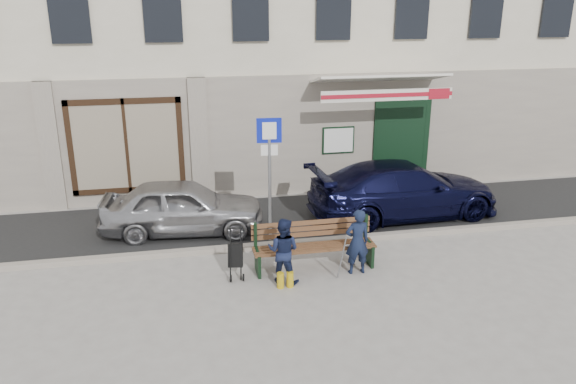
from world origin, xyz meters
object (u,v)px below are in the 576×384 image
object	(u,v)px
bench	(312,247)
woman	(283,251)
car_silver	(183,207)
car_navy	(404,189)
stroller	(235,256)
parking_sign	(269,161)
man	(357,242)

from	to	relation	value
bench	woman	xyz separation A→B (m)	(-0.65, -0.43, 0.17)
car_silver	car_navy	world-z (taller)	car_navy
car_navy	stroller	xyz separation A→B (m)	(-4.36, -2.43, -0.25)
parking_sign	woman	world-z (taller)	parking_sign
car_silver	bench	bearing A→B (deg)	-128.55
parking_sign	bench	world-z (taller)	parking_sign
car_silver	stroller	xyz separation A→B (m)	(0.91, -2.43, -0.19)
car_navy	woman	bearing A→B (deg)	124.74
man	stroller	distance (m)	2.33
car_silver	woman	xyz separation A→B (m)	(1.76, -2.79, 0.02)
parking_sign	woman	distance (m)	2.14
man	bench	bearing A→B (deg)	-26.05
car_navy	woman	world-z (taller)	car_navy
car_navy	man	xyz separation A→B (m)	(-2.06, -2.71, -0.02)
car_silver	man	bearing A→B (deg)	-124.49
car_navy	bench	bearing A→B (deg)	125.76
woman	stroller	bearing A→B (deg)	6.69
stroller	car_silver	bearing A→B (deg)	120.92
car_silver	woman	world-z (taller)	woman
car_navy	man	size ratio (longest dim) A/B	3.57
car_navy	stroller	bearing A→B (deg)	115.48
man	parking_sign	bearing A→B (deg)	-51.84
car_silver	bench	xyz separation A→B (m)	(2.42, -2.35, -0.16)
parking_sign	bench	xyz separation A→B (m)	(0.60, -1.31, -1.40)
car_silver	parking_sign	bearing A→B (deg)	-114.12
car_navy	bench	xyz separation A→B (m)	(-2.86, -2.35, -0.22)
parking_sign	woman	size ratio (longest dim) A/B	2.19
woman	car_navy	bearing A→B (deg)	-112.47
car_navy	stroller	size ratio (longest dim) A/B	4.81
man	car_navy	bearing A→B (deg)	-129.01
parking_sign	man	bearing A→B (deg)	-44.98
parking_sign	car_silver	bearing A→B (deg)	155.32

